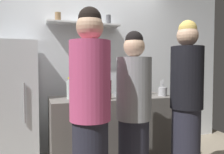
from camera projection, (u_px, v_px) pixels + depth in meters
The scene contains 12 objects.
back_wall_assembly at pixel (86, 64), 3.42m from camera, with size 4.80×0.32×2.60m.
refrigerator at pixel (10, 106), 2.73m from camera, with size 0.67×0.66×1.57m.
counter at pixel (112, 131), 2.84m from camera, with size 1.53×0.63×0.89m, color #66605B.
baking_pan at pixel (129, 95), 2.82m from camera, with size 0.34×0.24×0.05m, color gray.
utensil_holder at pixel (163, 91), 2.90m from camera, with size 0.11×0.11×0.22m.
wine_bottle_dark_glass at pixel (96, 87), 2.89m from camera, with size 0.07×0.07×0.30m.
wine_bottle_pale_glass at pixel (145, 86), 3.00m from camera, with size 0.08×0.08×0.32m.
wine_bottle_amber_glass at pixel (108, 89), 2.60m from camera, with size 0.07×0.07×0.33m.
water_bottle_plastic at pixel (70, 89), 2.63m from camera, with size 0.08×0.08×0.26m.
person_blonde at pixel (186, 104), 2.37m from camera, with size 0.34×0.34×1.75m.
person_pink_top at pixel (90, 114), 1.85m from camera, with size 0.34×0.34×1.75m.
person_grey_hoodie at pixel (134, 116), 2.17m from camera, with size 0.34×0.34×1.61m.
Camera 1 is at (-0.74, -2.12, 1.27)m, focal length 35.80 mm.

